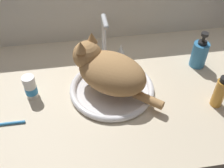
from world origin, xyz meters
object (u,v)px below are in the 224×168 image
sink_basin (112,89)px  amber_bottle (220,92)px  cat (107,70)px  pill_bottle (30,87)px  faucet (104,42)px  soap_pump_bottle (199,54)px

sink_basin → amber_bottle: 39.87cm
cat → pill_bottle: 29.60cm
faucet → sink_basin: bearing=-90.0°
faucet → cat: size_ratio=0.65×
cat → sink_basin: bearing=-41.0°
soap_pump_bottle → sink_basin: bearing=-165.1°
faucet → cat: 20.12cm
cat → soap_pump_bottle: size_ratio=2.05×
sink_basin → cat: bearing=139.0°
sink_basin → faucet: size_ratio=1.53×
sink_basin → soap_pump_bottle: 40.95cm
faucet → amber_bottle: faucet is taller
sink_basin → amber_bottle: amber_bottle is taller
faucet → amber_bottle: 50.75cm
faucet → soap_pump_bottle: bearing=-15.7°
faucet → soap_pump_bottle: faucet is taller
sink_basin → cat: 9.26cm
amber_bottle → soap_pump_bottle: bearing=85.4°
amber_bottle → pill_bottle: size_ratio=1.38×
faucet → cat: bearing=-95.0°
amber_bottle → pill_bottle: (-68.26, 15.13, -1.83)cm
amber_bottle → cat: bearing=160.1°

